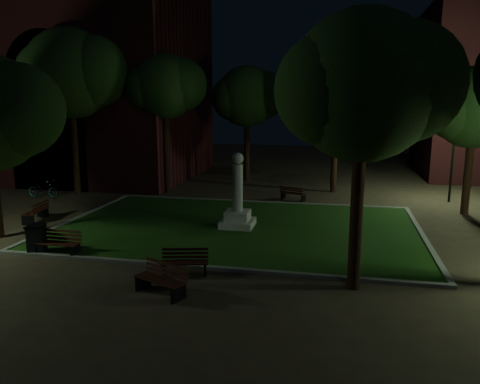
# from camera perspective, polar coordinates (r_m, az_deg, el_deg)

# --- Properties ---
(ground) EXTENTS (80.00, 80.00, 0.00)m
(ground) POSITION_cam_1_polar(r_m,az_deg,el_deg) (18.40, -1.63, -6.07)
(ground) COLOR #3F3322
(lawn) EXTENTS (15.00, 10.00, 0.08)m
(lawn) POSITION_cam_1_polar(r_m,az_deg,el_deg) (20.26, -0.29, -4.32)
(lawn) COLOR #1B4210
(lawn) RESTS_ON ground
(lawn_kerb) EXTENTS (15.40, 10.40, 0.12)m
(lawn_kerb) POSITION_cam_1_polar(r_m,az_deg,el_deg) (20.25, -0.29, -4.27)
(lawn_kerb) COLOR slate
(lawn_kerb) RESTS_ON ground
(monument) EXTENTS (1.40, 1.40, 3.20)m
(monument) POSITION_cam_1_polar(r_m,az_deg,el_deg) (20.03, -0.30, -1.80)
(monument) COLOR #AEA89F
(monument) RESTS_ON lawn
(building_main) EXTENTS (20.00, 12.00, 15.00)m
(building_main) POSITION_cam_1_polar(r_m,az_deg,el_deg) (36.83, -21.54, 13.42)
(building_main) COLOR #4B1719
(building_main) RESTS_ON ground
(tree_north_wl) EXTENTS (4.63, 3.78, 8.10)m
(tree_north_wl) POSITION_cam_1_polar(r_m,az_deg,el_deg) (27.93, -9.04, 12.56)
(tree_north_wl) COLOR black
(tree_north_wl) RESTS_ON ground
(tree_north_er) EXTENTS (5.50, 4.49, 7.85)m
(tree_north_er) POSITION_cam_1_polar(r_m,az_deg,el_deg) (28.18, 11.91, 11.25)
(tree_north_er) COLOR black
(tree_north_er) RESTS_ON ground
(tree_ne) EXTENTS (4.69, 3.83, 7.02)m
(tree_ne) POSITION_cam_1_polar(r_m,az_deg,el_deg) (24.68, 26.84, 9.17)
(tree_ne) COLOR black
(tree_ne) RESTS_ON ground
(tree_se) EXTENTS (5.10, 4.16, 7.90)m
(tree_se) POSITION_cam_1_polar(r_m,az_deg,el_deg) (13.41, 15.14, 12.31)
(tree_se) COLOR black
(tree_se) RESTS_ON ground
(tree_nw) EXTENTS (6.21, 5.07, 9.45)m
(tree_nw) POSITION_cam_1_polar(r_m,az_deg,el_deg) (28.69, -19.84, 13.44)
(tree_nw) COLOR black
(tree_nw) RESTS_ON ground
(tree_far_north) EXTENTS (4.93, 4.02, 7.68)m
(tree_far_north) POSITION_cam_1_polar(r_m,az_deg,el_deg) (31.53, 1.01, 11.55)
(tree_far_north) COLOR black
(tree_far_north) RESTS_ON ground
(lamppost_nw) EXTENTS (1.18, 0.28, 4.54)m
(lamppost_nw) POSITION_cam_1_polar(r_m,az_deg,el_deg) (31.00, -16.64, 6.49)
(lamppost_nw) COLOR black
(lamppost_nw) RESTS_ON ground
(lamppost_ne) EXTENTS (1.18, 0.28, 4.50)m
(lamppost_ne) POSITION_cam_1_polar(r_m,az_deg,el_deg) (27.44, 24.62, 5.33)
(lamppost_ne) COLOR black
(lamppost_ne) RESTS_ON ground
(bench_near_left) EXTENTS (1.72, 1.18, 0.89)m
(bench_near_left) POSITION_cam_1_polar(r_m,az_deg,el_deg) (13.70, -9.53, -10.55)
(bench_near_left) COLOR black
(bench_near_left) RESTS_ON ground
(bench_near_right) EXTENTS (1.55, 0.84, 0.81)m
(bench_near_right) POSITION_cam_1_polar(r_m,az_deg,el_deg) (15.09, -6.72, -8.54)
(bench_near_right) COLOR black
(bench_near_right) RESTS_ON ground
(bench_west_near) EXTENTS (1.61, 0.60, 0.88)m
(bench_west_near) POSITION_cam_1_polar(r_m,az_deg,el_deg) (17.99, -21.25, -5.88)
(bench_west_near) COLOR black
(bench_west_near) RESTS_ON ground
(bench_left_side) EXTENTS (0.79, 1.67, 0.88)m
(bench_left_side) POSITION_cam_1_polar(r_m,az_deg,el_deg) (23.28, -23.56, -2.27)
(bench_left_side) COLOR black
(bench_left_side) RESTS_ON ground
(bench_far_side) EXTENTS (1.50, 0.96, 0.78)m
(bench_far_side) POSITION_cam_1_polar(r_m,az_deg,el_deg) (25.86, 6.46, -0.24)
(bench_far_side) COLOR black
(bench_far_side) RESTS_ON ground
(trash_bin) EXTENTS (0.76, 0.76, 1.06)m
(trash_bin) POSITION_cam_1_polar(r_m,az_deg,el_deg) (18.39, -23.55, -5.29)
(trash_bin) COLOR black
(trash_bin) RESTS_ON ground
(bicycle) EXTENTS (1.94, 0.73, 1.01)m
(bicycle) POSITION_cam_1_polar(r_m,az_deg,el_deg) (28.66, -22.88, 0.34)
(bicycle) COLOR black
(bicycle) RESTS_ON ground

